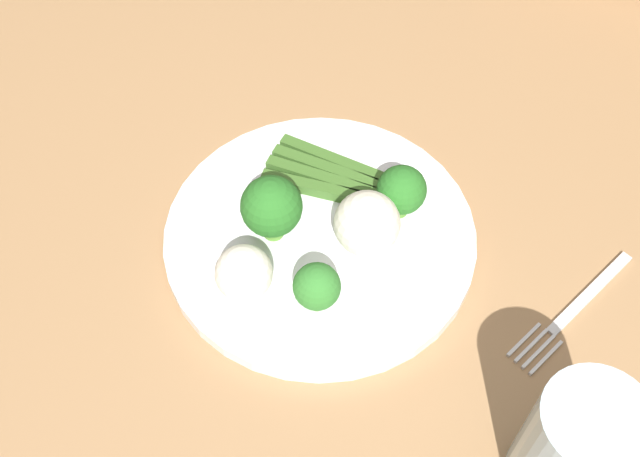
{
  "coord_description": "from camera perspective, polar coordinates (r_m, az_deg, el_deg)",
  "views": [
    {
      "loc": [
        -0.19,
        0.37,
        1.35
      ],
      "look_at": [
        0.04,
        0.02,
        0.77
      ],
      "focal_mm": 42.87,
      "sensor_mm": 36.0,
      "label": 1
    }
  ],
  "objects": [
    {
      "name": "broccoli_front",
      "position": [
        0.69,
        -3.64,
        1.6
      ],
      "size": [
        0.06,
        0.06,
        0.07
      ],
      "color": "#568E33",
      "rests_on": "plate"
    },
    {
      "name": "fork",
      "position": [
        0.73,
        18.39,
        -5.78
      ],
      "size": [
        0.05,
        0.17,
        0.0
      ],
      "rotation": [
        0.0,
        0.0,
        1.35
      ],
      "color": "silver",
      "rests_on": "dining_table"
    },
    {
      "name": "broccoli_right",
      "position": [
        0.72,
        6.11,
        2.84
      ],
      "size": [
        0.05,
        0.05,
        0.06
      ],
      "color": "#568E33",
      "rests_on": "plate"
    },
    {
      "name": "plate",
      "position": [
        0.73,
        0.0,
        -0.57
      ],
      "size": [
        0.3,
        0.3,
        0.01
      ],
      "primitive_type": "cylinder",
      "color": "white",
      "rests_on": "dining_table"
    },
    {
      "name": "water_glass",
      "position": [
        0.61,
        18.52,
        -15.45
      ],
      "size": [
        0.08,
        0.08,
        0.12
      ],
      "primitive_type": "cylinder",
      "color": "silver",
      "rests_on": "dining_table"
    },
    {
      "name": "broccoli_left",
      "position": [
        0.66,
        -0.43,
        -4.28
      ],
      "size": [
        0.04,
        0.04,
        0.05
      ],
      "color": "#609E3D",
      "rests_on": "plate"
    },
    {
      "name": "cauliflower_back",
      "position": [
        0.69,
        3.66,
        0.3
      ],
      "size": [
        0.06,
        0.06,
        0.06
      ],
      "primitive_type": "sphere",
      "color": "silver",
      "rests_on": "plate"
    },
    {
      "name": "dining_table",
      "position": [
        0.82,
        3.32,
        -5.26
      ],
      "size": [
        1.22,
        1.01,
        0.75
      ],
      "color": "#9E754C",
      "rests_on": "ground_plane"
    },
    {
      "name": "chair",
      "position": [
        1.33,
        20.24,
        10.79
      ],
      "size": [
        0.41,
        0.41,
        0.87
      ],
      "rotation": [
        0.0,
        0.0,
        0.02
      ],
      "color": "brown",
      "rests_on": "ground_plane"
    },
    {
      "name": "cauliflower_edge",
      "position": [
        0.67,
        -5.71,
        -3.35
      ],
      "size": [
        0.05,
        0.05,
        0.05
      ],
      "primitive_type": "sphere",
      "color": "white",
      "rests_on": "plate"
    },
    {
      "name": "asparagus_bundle",
      "position": [
        0.76,
        0.94,
        3.86
      ],
      "size": [
        0.14,
        0.08,
        0.01
      ],
      "rotation": [
        0.0,
        0.0,
        0.19
      ],
      "color": "#3D6626",
      "rests_on": "plate"
    }
  ]
}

